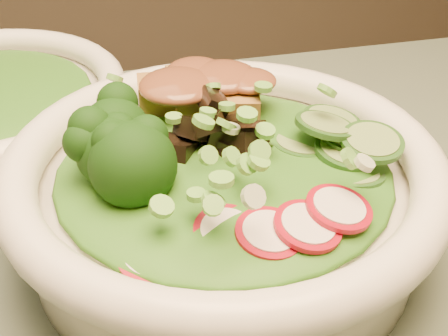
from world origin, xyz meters
name	(u,v)px	position (x,y,z in m)	size (l,w,h in m)	color
salad_bowl	(224,194)	(-0.09, 0.10, 0.79)	(0.29, 0.29, 0.08)	white
lettuce_bed	(224,167)	(-0.09, 0.10, 0.81)	(0.22, 0.22, 0.03)	#1C6114
broccoli_florets	(119,163)	(-0.16, 0.10, 0.83)	(0.09, 0.08, 0.05)	black
radish_slices	(267,228)	(-0.08, 0.03, 0.82)	(0.12, 0.04, 0.02)	maroon
cucumber_slices	(326,134)	(-0.02, 0.11, 0.83)	(0.08, 0.08, 0.04)	#7EA35A
mushroom_heap	(218,136)	(-0.09, 0.12, 0.83)	(0.08, 0.08, 0.04)	black
tofu_cubes	(199,101)	(-0.09, 0.17, 0.83)	(0.10, 0.06, 0.04)	olive
peanut_sauce	(199,83)	(-0.09, 0.17, 0.84)	(0.08, 0.06, 0.02)	brown
scallion_garnish	(224,132)	(-0.09, 0.10, 0.84)	(0.21, 0.21, 0.03)	#67B43F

